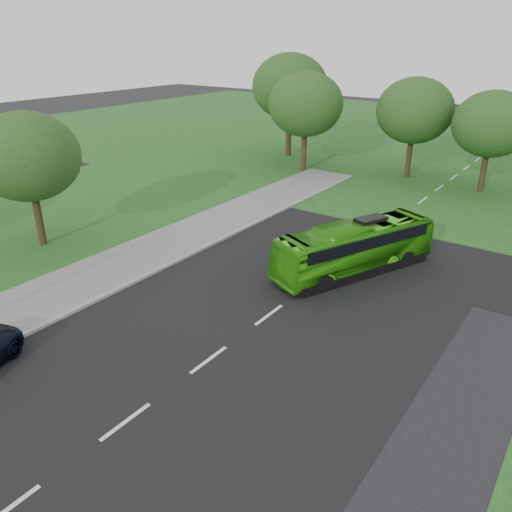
# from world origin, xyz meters

# --- Properties ---
(ground) EXTENTS (160.00, 160.00, 0.00)m
(ground) POSITION_xyz_m (0.00, 0.00, 0.00)
(ground) COLOR black
(ground) RESTS_ON ground
(street_surfaces) EXTENTS (120.00, 120.00, 0.15)m
(street_surfaces) POSITION_xyz_m (-0.38, 22.75, 0.03)
(street_surfaces) COLOR black
(street_surfaces) RESTS_ON ground
(tree_park_a) EXTENTS (6.33, 6.33, 8.41)m
(tree_park_a) POSITION_xyz_m (-11.58, 24.46, 5.71)
(tree_park_a) COLOR black
(tree_park_a) RESTS_ON ground
(tree_park_b) EXTENTS (6.18, 6.18, 8.10)m
(tree_park_b) POSITION_xyz_m (-3.35, 27.85, 5.47)
(tree_park_b) COLOR black
(tree_park_b) RESTS_ON ground
(tree_park_c) EXTENTS (5.67, 5.67, 7.54)m
(tree_park_c) POSITION_xyz_m (2.83, 26.83, 5.11)
(tree_park_c) COLOR black
(tree_park_c) RESTS_ON ground
(tree_park_f) EXTENTS (7.23, 7.23, 9.65)m
(tree_park_f) POSITION_xyz_m (-16.05, 29.04, 6.56)
(tree_park_f) COLOR black
(tree_park_f) RESTS_ON ground
(tree_side_near) EXTENTS (5.66, 5.66, 7.52)m
(tree_side_near) POSITION_xyz_m (-15.18, 1.03, 5.10)
(tree_side_near) COLOR black
(tree_side_near) RESTS_ON ground
(bus) EXTENTS (5.56, 9.23, 2.54)m
(bus) POSITION_xyz_m (1.00, 8.26, 1.27)
(bus) COLOR #35A613
(bus) RESTS_ON ground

